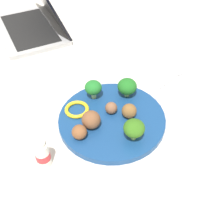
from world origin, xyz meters
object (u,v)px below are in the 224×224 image
(broccoli_floret_front_left, at_px, (134,128))
(fork, at_px, (172,77))
(meatball_back_right, at_px, (78,131))
(meatball_front_left, at_px, (111,108))
(pepper_ring_near_rim, at_px, (77,109))
(broccoli_floret_center, at_px, (93,88))
(meatball_mid_left, at_px, (129,111))
(plate, at_px, (112,120))
(meatball_center, at_px, (91,120))
(napkin, at_px, (175,82))
(laptop, at_px, (34,22))
(broccoli_floret_mid_right, at_px, (127,87))
(yogurt_bottle, at_px, (43,154))
(knife, at_px, (182,83))

(broccoli_floret_front_left, xyz_separation_m, fork, (0.26, 0.10, -0.04))
(meatball_back_right, relative_size, meatball_front_left, 1.15)
(meatball_front_left, bearing_deg, pepper_ring_near_rim, 135.75)
(broccoli_floret_center, height_order, meatball_mid_left, broccoli_floret_center)
(plate, distance_m, pepper_ring_near_rim, 0.10)
(meatball_front_left, distance_m, meatball_center, 0.07)
(broccoli_floret_center, height_order, meatball_center, broccoli_floret_center)
(pepper_ring_near_rim, distance_m, napkin, 0.32)
(meatball_mid_left, height_order, fork, meatball_mid_left)
(broccoli_floret_center, xyz_separation_m, laptop, (0.08, 0.46, -0.01))
(broccoli_floret_front_left, distance_m, pepper_ring_near_rim, 0.18)
(broccoli_floret_mid_right, relative_size, meatball_front_left, 1.69)
(plate, distance_m, laptop, 0.56)
(broccoli_floret_mid_right, bearing_deg, meatball_front_left, -163.28)
(napkin, relative_size, yogurt_bottle, 2.24)
(napkin, bearing_deg, laptop, 106.45)
(meatball_mid_left, xyz_separation_m, laptop, (0.05, 0.58, 0.00))
(plate, bearing_deg, broccoli_floret_mid_right, 23.90)
(napkin, bearing_deg, fork, 70.45)
(meatball_front_left, bearing_deg, broccoli_floret_center, 89.18)
(broccoli_floret_mid_right, height_order, pepper_ring_near_rim, broccoli_floret_mid_right)
(broccoli_floret_mid_right, xyz_separation_m, yogurt_bottle, (-0.29, -0.04, -0.01))
(broccoli_floret_center, distance_m, knife, 0.28)
(meatball_back_right, bearing_deg, plate, -2.54)
(yogurt_bottle, bearing_deg, broccoli_floret_front_left, -23.64)
(meatball_front_left, bearing_deg, fork, 0.11)
(meatball_front_left, height_order, knife, meatball_front_left)
(napkin, xyz_separation_m, laptop, (-0.16, 0.55, 0.04))
(meatball_center, distance_m, knife, 0.32)
(laptop, bearing_deg, meatball_back_right, -109.23)
(broccoli_floret_center, xyz_separation_m, meatball_front_left, (-0.00, -0.08, -0.02))
(napkin, height_order, laptop, laptop)
(broccoli_floret_mid_right, relative_size, broccoli_floret_center, 0.99)
(meatball_mid_left, relative_size, meatball_center, 0.82)
(plate, xyz_separation_m, knife, (0.26, -0.02, -0.00))
(meatball_center, bearing_deg, napkin, -2.23)
(meatball_mid_left, distance_m, yogurt_bottle, 0.24)
(meatball_mid_left, height_order, meatball_front_left, meatball_mid_left)
(knife, bearing_deg, laptop, 106.74)
(fork, height_order, knife, same)
(yogurt_bottle, relative_size, laptop, 0.21)
(napkin, distance_m, yogurt_bottle, 0.46)
(pepper_ring_near_rim, bearing_deg, broccoli_floret_mid_right, -15.94)
(broccoli_floret_center, distance_m, yogurt_bottle, 0.24)
(broccoli_floret_front_left, height_order, napkin, broccoli_floret_front_left)
(laptop, bearing_deg, knife, -73.26)
(broccoli_floret_center, distance_m, meatball_back_right, 0.15)
(meatball_mid_left, bearing_deg, meatball_back_right, 167.87)
(plate, height_order, meatball_front_left, meatball_front_left)
(fork, height_order, laptop, laptop)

